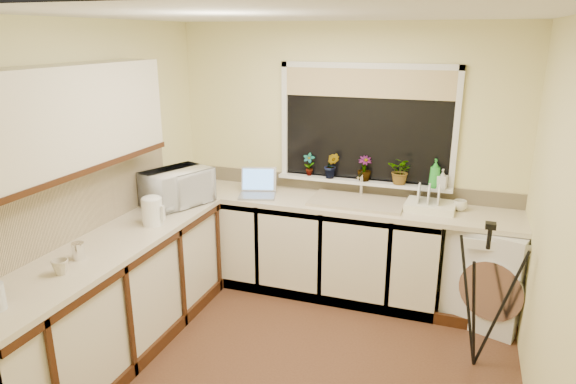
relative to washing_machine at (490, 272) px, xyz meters
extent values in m
plane|color=brown|center=(-1.36, -1.16, -0.43)|extent=(3.20, 3.20, 0.00)
plane|color=white|center=(-1.36, -1.16, 2.02)|extent=(3.20, 3.20, 0.00)
plane|color=beige|center=(-1.36, 0.34, 0.80)|extent=(3.20, 0.00, 3.20)
plane|color=beige|center=(-1.36, -2.66, 0.80)|extent=(3.20, 0.00, 3.20)
plane|color=beige|center=(-2.96, -1.16, 0.80)|extent=(0.00, 3.00, 3.00)
plane|color=beige|center=(0.24, -1.16, 0.80)|extent=(0.00, 3.00, 3.00)
cube|color=silver|center=(-1.69, 0.04, 0.00)|extent=(2.55, 0.60, 0.86)
cube|color=silver|center=(-2.66, -1.46, 0.00)|extent=(0.54, 2.40, 0.86)
cube|color=beige|center=(-1.36, 0.04, 0.45)|extent=(3.20, 0.60, 0.04)
cube|color=beige|center=(-2.66, -1.46, 0.45)|extent=(0.60, 2.40, 0.04)
cube|color=silver|center=(-2.80, -1.61, 1.37)|extent=(0.28, 1.90, 0.70)
cube|color=beige|center=(-2.95, -1.46, 0.70)|extent=(0.02, 2.40, 0.45)
cube|color=beige|center=(-1.36, 0.33, 0.54)|extent=(3.20, 0.02, 0.14)
cube|color=black|center=(-1.16, 0.32, 1.12)|extent=(1.50, 0.02, 1.00)
cube|color=tan|center=(-1.16, 0.30, 1.50)|extent=(1.50, 0.02, 0.25)
cube|color=white|center=(-1.16, 0.27, 0.61)|extent=(1.60, 0.14, 0.03)
cube|color=tan|center=(-1.16, 0.04, 0.49)|extent=(0.82, 0.46, 0.03)
cylinder|color=silver|center=(-1.16, 0.22, 0.59)|extent=(0.03, 0.03, 0.24)
cube|color=silver|center=(0.00, 0.00, 0.00)|extent=(0.76, 0.75, 0.85)
cube|color=gray|center=(-2.07, -0.09, 0.48)|extent=(0.38, 0.32, 0.02)
cube|color=#548FE4|center=(-2.11, 0.07, 0.60)|extent=(0.34, 0.18, 0.22)
cylinder|color=white|center=(-2.57, -1.02, 0.58)|extent=(0.16, 0.16, 0.21)
cube|color=white|center=(-0.53, 0.07, 0.50)|extent=(0.43, 0.33, 0.06)
cylinder|color=white|center=(-2.67, -1.74, 0.53)|extent=(0.08, 0.08, 0.11)
imported|color=white|center=(-2.65, -0.51, 0.63)|extent=(0.56, 0.66, 0.31)
imported|color=#999999|center=(-1.68, 0.27, 0.73)|extent=(0.12, 0.08, 0.22)
imported|color=#999999|center=(-1.45, 0.24, 0.75)|extent=(0.14, 0.12, 0.24)
imported|color=#999999|center=(-1.15, 0.26, 0.74)|extent=(0.16, 0.16, 0.23)
imported|color=#999999|center=(-0.82, 0.25, 0.75)|extent=(0.27, 0.25, 0.25)
imported|color=green|center=(-0.52, 0.24, 0.75)|extent=(0.12, 0.12, 0.26)
imported|color=#999999|center=(-0.46, 0.23, 0.71)|extent=(0.09, 0.09, 0.17)
imported|color=silver|center=(-0.29, 0.13, 0.52)|extent=(0.15, 0.15, 0.09)
imported|color=beige|center=(-2.62, -1.96, 0.52)|extent=(0.11, 0.11, 0.10)
camera|label=1|loc=(-0.32, -4.24, 1.91)|focal=31.95mm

